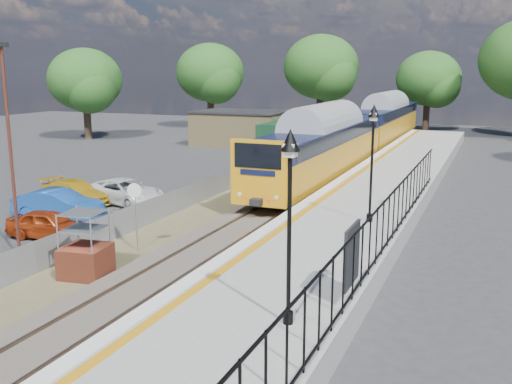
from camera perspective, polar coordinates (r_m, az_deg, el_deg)
The scene contains 18 objects.
ground at distance 19.72m, azimuth -8.07°, elevation -8.05°, with size 120.00×120.00×0.00m, color #2D2D30.
track_bed at distance 28.22m, azimuth 1.23°, elevation -1.57°, with size 5.90×80.00×0.29m.
platform at distance 25.22m, azimuth 9.72°, elevation -2.56°, with size 5.00×70.00×0.90m, color gray.
platform_edge at distance 25.64m, azimuth 5.27°, elevation -1.15°, with size 0.90×70.00×0.01m.
victorian_lamp_south at distance 12.76m, azimuth 3.40°, elevation 0.98°, with size 0.44×0.44×4.60m.
victorian_lamp_north at distance 22.37m, azimuth 11.62°, elevation 5.54°, with size 0.44×0.44×4.60m.
palisade_fence at distance 18.95m, azimuth 12.70°, elevation -3.25°, with size 0.12×26.00×2.00m.
wire_fence at distance 31.68m, azimuth -3.46°, elevation 0.86°, with size 0.06×52.00×1.20m.
outbuilding at distance 51.59m, azimuth -0.64°, elevation 6.26°, with size 10.80×10.10×3.12m.
tree_line at distance 58.39m, azimuth 15.17°, elevation 11.53°, with size 56.80×43.80×11.88m.
train at distance 44.78m, azimuth 10.47°, elevation 6.23°, with size 2.82×40.83×3.51m.
brick_plinth at distance 19.63m, azimuth -16.73°, elevation -5.19°, with size 1.62×1.62×2.28m.
speed_sign at distance 21.66m, azimuth -11.97°, elevation -1.38°, with size 0.52×0.19×2.68m.
carpark_lamp at distance 21.78m, azimuth -23.43°, elevation 4.72°, with size 0.25×0.50×7.67m.
car_red at distance 24.83m, azimuth -20.00°, elevation -3.04°, with size 1.38×3.44×1.17m, color #942E0D.
car_blue at distance 27.81m, azimuth -19.13°, elevation -1.18°, with size 1.46×4.19×1.38m, color #1A4DA0.
car_yellow at distance 30.76m, azimuth -17.53°, elevation -0.01°, with size 1.70×4.18×1.21m, color gold.
car_white at distance 30.12m, azimuth -12.94°, elevation 0.05°, with size 2.10×4.55×1.26m, color white.
Camera 1 is at (9.69, -15.80, 6.75)m, focal length 40.00 mm.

